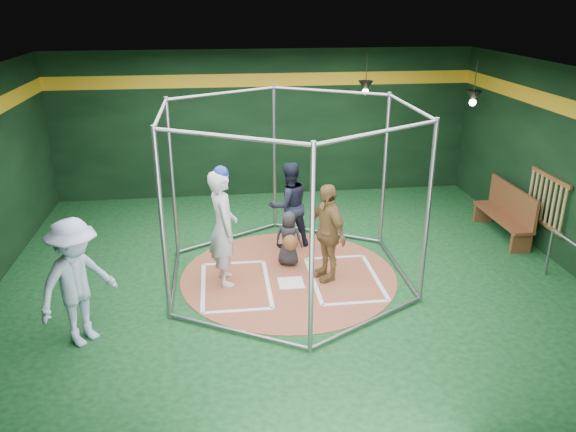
{
  "coord_description": "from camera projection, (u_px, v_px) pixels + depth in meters",
  "views": [
    {
      "loc": [
        -1.14,
        -8.79,
        4.62
      ],
      "look_at": [
        0.0,
        0.1,
        1.1
      ],
      "focal_mm": 35.0,
      "sensor_mm": 36.0,
      "label": 1
    }
  ],
  "objects": [
    {
      "name": "room_shell",
      "position": [
        289.0,
        181.0,
        9.3
      ],
      "size": [
        10.1,
        9.1,
        3.53
      ],
      "color": "#0C3515",
      "rests_on": "ground"
    },
    {
      "name": "catcher_figure",
      "position": [
        289.0,
        239.0,
        10.14
      ],
      "size": [
        0.58,
        0.63,
        1.02
      ],
      "color": "black",
      "rests_on": "clay_disc"
    },
    {
      "name": "umpire",
      "position": [
        289.0,
        205.0,
        10.8
      ],
      "size": [
        0.98,
        0.86,
        1.71
      ],
      "primitive_type": "imported",
      "rotation": [
        0.0,
        0.0,
        3.44
      ],
      "color": "black",
      "rests_on": "clay_disc"
    },
    {
      "name": "batting_cage",
      "position": [
        289.0,
        196.0,
        9.39
      ],
      "size": [
        4.05,
        4.67,
        3.0
      ],
      "color": "gray",
      "rests_on": "ground"
    },
    {
      "name": "batter_box_left",
      "position": [
        236.0,
        285.0,
        9.59
      ],
      "size": [
        1.17,
        1.77,
        0.01
      ],
      "color": "white",
      "rests_on": "clay_disc"
    },
    {
      "name": "clay_disc",
      "position": [
        289.0,
        275.0,
        9.93
      ],
      "size": [
        3.8,
        3.8,
        0.01
      ],
      "primitive_type": "cylinder",
      "color": "#995237",
      "rests_on": "ground"
    },
    {
      "name": "batter_figure",
      "position": [
        223.0,
        226.0,
        9.35
      ],
      "size": [
        0.59,
        0.8,
        2.08
      ],
      "color": "silver",
      "rests_on": "clay_disc"
    },
    {
      "name": "steel_railing",
      "position": [
        567.0,
        256.0,
        9.34
      ],
      "size": [
        0.05,
        1.02,
        0.88
      ],
      "color": "gray",
      "rests_on": "ground"
    },
    {
      "name": "bat_rack",
      "position": [
        546.0,
        200.0,
        10.51
      ],
      "size": [
        0.07,
        1.25,
        0.98
      ],
      "color": "brown",
      "rests_on": "room_shell"
    },
    {
      "name": "bystander_blue",
      "position": [
        77.0,
        283.0,
        7.73
      ],
      "size": [
        1.33,
        1.37,
        1.88
      ],
      "primitive_type": "imported",
      "rotation": [
        0.0,
        0.0,
        0.84
      ],
      "color": "#A5B9DA",
      "rests_on": "ground"
    },
    {
      "name": "pendant_lamp_near",
      "position": [
        366.0,
        86.0,
        12.52
      ],
      "size": [
        0.34,
        0.34,
        0.9
      ],
      "color": "black",
      "rests_on": "room_shell"
    },
    {
      "name": "visitor_leopard",
      "position": [
        327.0,
        232.0,
        9.56
      ],
      "size": [
        0.76,
        1.09,
        1.72
      ],
      "primitive_type": "imported",
      "rotation": [
        0.0,
        0.0,
        -1.19
      ],
      "color": "#AD854A",
      "rests_on": "clay_disc"
    },
    {
      "name": "dugout_bench",
      "position": [
        507.0,
        211.0,
        11.4
      ],
      "size": [
        0.42,
        1.82,
        1.06
      ],
      "color": "brown",
      "rests_on": "ground"
    },
    {
      "name": "batter_box_right",
      "position": [
        344.0,
        278.0,
        9.81
      ],
      "size": [
        1.17,
        1.77,
        0.01
      ],
      "color": "white",
      "rests_on": "clay_disc"
    },
    {
      "name": "pendant_lamp_far",
      "position": [
        473.0,
        96.0,
        11.25
      ],
      "size": [
        0.34,
        0.34,
        0.9
      ],
      "color": "black",
      "rests_on": "room_shell"
    },
    {
      "name": "home_plate",
      "position": [
        291.0,
        283.0,
        9.65
      ],
      "size": [
        0.43,
        0.43,
        0.01
      ],
      "primitive_type": "cube",
      "color": "white",
      "rests_on": "clay_disc"
    }
  ]
}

